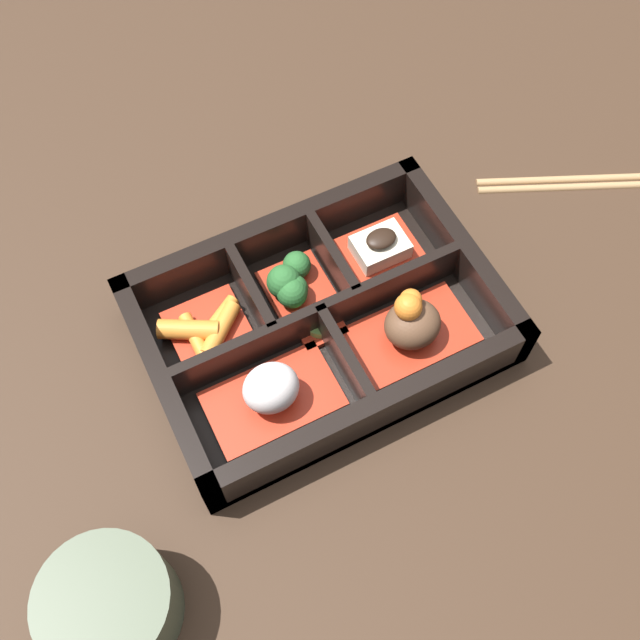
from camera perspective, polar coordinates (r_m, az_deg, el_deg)
ground_plane at (r=0.61m, az=0.00°, el=-1.12°), size 3.00×3.00×0.00m
bento_base at (r=0.60m, az=0.00°, el=-0.90°), size 0.27×0.19×0.01m
bento_rim at (r=0.59m, az=-0.10°, el=0.07°), size 0.27×0.19×0.05m
bowl_stew at (r=0.58m, az=6.97°, el=-0.37°), size 0.10×0.06×0.05m
bowl_rice at (r=0.56m, az=-3.71°, el=-5.49°), size 0.10×0.06×0.04m
bowl_tofu at (r=0.63m, az=4.58°, el=5.40°), size 0.07×0.06×0.03m
bowl_greens at (r=0.60m, az=-2.21°, el=2.74°), size 0.05×0.06×0.03m
bowl_carrots at (r=0.60m, az=-8.74°, el=-0.67°), size 0.07×0.06×0.02m
bowl_pickles at (r=0.60m, az=-0.25°, el=-0.28°), size 0.04×0.03×0.01m
tea_cup at (r=0.53m, az=-15.71°, el=-20.21°), size 0.09×0.09×0.06m
chopsticks at (r=0.73m, az=19.88°, el=9.98°), size 0.19×0.10×0.01m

